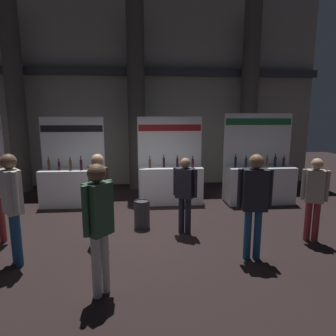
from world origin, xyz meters
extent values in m
plane|color=black|center=(0.00, 0.00, 0.00)|extent=(24.80, 24.80, 0.00)
cube|color=gray|center=(0.00, 4.36, 3.48)|extent=(12.40, 0.25, 6.95)
cube|color=#2D2D33|center=(0.00, 4.06, 3.82)|extent=(12.40, 0.20, 0.24)
cylinder|color=#423D38|center=(-3.71, 3.61, 3.30)|extent=(0.55, 0.55, 6.60)
cylinder|color=#423D38|center=(0.00, 3.61, 3.30)|extent=(0.55, 0.55, 6.60)
cylinder|color=#423D38|center=(3.71, 3.61, 3.30)|extent=(0.55, 0.55, 6.60)
cube|color=white|center=(-1.73, 1.87, 0.50)|extent=(1.62, 0.60, 0.99)
cube|color=white|center=(-1.73, 2.21, 1.19)|extent=(1.70, 0.04, 2.38)
cube|color=black|center=(-1.73, 2.18, 2.06)|extent=(1.65, 0.01, 0.18)
cylinder|color=#472D14|center=(-2.30, 1.88, 1.12)|extent=(0.06, 0.06, 0.26)
cylinder|color=#472D14|center=(-2.30, 1.88, 1.30)|extent=(0.03, 0.03, 0.09)
cylinder|color=red|center=(-2.30, 1.88, 1.35)|extent=(0.03, 0.03, 0.02)
cylinder|color=black|center=(-2.03, 1.84, 1.10)|extent=(0.06, 0.06, 0.22)
cylinder|color=black|center=(-2.03, 1.84, 1.25)|extent=(0.03, 0.03, 0.08)
cylinder|color=gold|center=(-2.03, 1.84, 1.30)|extent=(0.03, 0.03, 0.02)
cylinder|color=#472D14|center=(-1.72, 1.78, 1.13)|extent=(0.07, 0.07, 0.27)
cylinder|color=#472D14|center=(-1.72, 1.78, 1.30)|extent=(0.03, 0.03, 0.07)
cylinder|color=gold|center=(-1.72, 1.78, 1.34)|extent=(0.03, 0.03, 0.02)
cylinder|color=black|center=(-1.45, 1.81, 1.13)|extent=(0.07, 0.07, 0.27)
cylinder|color=black|center=(-1.45, 1.81, 1.31)|extent=(0.03, 0.03, 0.09)
cylinder|color=black|center=(-1.45, 1.81, 1.36)|extent=(0.03, 0.03, 0.02)
cylinder|color=black|center=(-1.16, 1.93, 1.11)|extent=(0.07, 0.07, 0.25)
cylinder|color=black|center=(-1.16, 1.93, 1.28)|extent=(0.03, 0.03, 0.08)
cylinder|color=black|center=(-1.16, 1.93, 1.33)|extent=(0.03, 0.03, 0.02)
cube|color=white|center=(0.95, 1.86, 0.51)|extent=(1.72, 0.60, 1.02)
cube|color=white|center=(0.95, 2.20, 1.19)|extent=(1.81, 0.04, 2.38)
cube|color=maroon|center=(0.95, 2.18, 2.08)|extent=(1.76, 0.01, 0.18)
cylinder|color=#472D14|center=(0.37, 1.83, 1.13)|extent=(0.06, 0.06, 0.22)
cylinder|color=#472D14|center=(0.37, 1.83, 1.29)|extent=(0.03, 0.03, 0.09)
cylinder|color=red|center=(0.37, 1.83, 1.34)|extent=(0.03, 0.03, 0.02)
cylinder|color=black|center=(0.76, 1.88, 1.15)|extent=(0.06, 0.06, 0.26)
cylinder|color=black|center=(0.76, 1.88, 1.31)|extent=(0.03, 0.03, 0.07)
cylinder|color=gold|center=(0.76, 1.88, 1.36)|extent=(0.03, 0.03, 0.02)
cylinder|color=black|center=(1.13, 1.94, 1.13)|extent=(0.07, 0.07, 0.23)
cylinder|color=black|center=(1.13, 1.94, 1.28)|extent=(0.03, 0.03, 0.06)
cylinder|color=black|center=(1.13, 1.94, 1.32)|extent=(0.03, 0.03, 0.02)
cylinder|color=black|center=(1.54, 1.80, 1.13)|extent=(0.07, 0.07, 0.23)
cylinder|color=black|center=(1.54, 1.80, 1.29)|extent=(0.03, 0.03, 0.08)
cylinder|color=gold|center=(1.54, 1.80, 1.34)|extent=(0.03, 0.03, 0.02)
cube|color=white|center=(3.42, 1.66, 0.51)|extent=(1.84, 0.60, 1.02)
cube|color=white|center=(3.42, 2.00, 1.24)|extent=(1.93, 0.04, 2.47)
cube|color=#1E6638|center=(3.42, 1.97, 2.25)|extent=(1.88, 0.01, 0.18)
cylinder|color=black|center=(2.72, 1.73, 1.16)|extent=(0.07, 0.07, 0.27)
cylinder|color=black|center=(2.72, 1.73, 1.33)|extent=(0.03, 0.03, 0.06)
cylinder|color=black|center=(2.72, 1.73, 1.37)|extent=(0.03, 0.03, 0.02)
cylinder|color=black|center=(2.99, 1.65, 1.15)|extent=(0.07, 0.07, 0.25)
cylinder|color=black|center=(2.99, 1.65, 1.31)|extent=(0.03, 0.03, 0.06)
cylinder|color=red|center=(2.99, 1.65, 1.35)|extent=(0.03, 0.03, 0.02)
cylinder|color=black|center=(3.28, 1.57, 1.15)|extent=(0.06, 0.06, 0.25)
cylinder|color=black|center=(3.28, 1.57, 1.31)|extent=(0.03, 0.03, 0.08)
cylinder|color=red|center=(3.28, 1.57, 1.36)|extent=(0.03, 0.03, 0.02)
cylinder|color=#472D14|center=(3.55, 1.60, 1.14)|extent=(0.06, 0.06, 0.24)
cylinder|color=#472D14|center=(3.55, 1.60, 1.30)|extent=(0.03, 0.03, 0.08)
cylinder|color=black|center=(3.55, 1.60, 1.35)|extent=(0.03, 0.03, 0.02)
cylinder|color=black|center=(3.83, 1.70, 1.16)|extent=(0.07, 0.07, 0.28)
cylinder|color=black|center=(3.83, 1.70, 1.33)|extent=(0.03, 0.03, 0.07)
cylinder|color=black|center=(3.83, 1.70, 1.37)|extent=(0.03, 0.03, 0.02)
cylinder|color=black|center=(4.10, 1.73, 1.14)|extent=(0.06, 0.06, 0.23)
cylinder|color=black|center=(4.10, 1.73, 1.28)|extent=(0.03, 0.03, 0.06)
cylinder|color=red|center=(4.10, 1.73, 1.32)|extent=(0.03, 0.03, 0.02)
cylinder|color=#38383D|center=(0.15, 0.12, 0.29)|extent=(0.34, 0.34, 0.58)
torus|color=black|center=(0.15, 0.12, 0.59)|extent=(0.34, 0.34, 0.02)
cylinder|color=#23232D|center=(1.10, -0.31, 0.38)|extent=(0.12, 0.12, 0.77)
cylinder|color=#23232D|center=(0.97, -0.23, 0.38)|extent=(0.12, 0.12, 0.77)
cube|color=#23232D|center=(1.03, -0.27, 1.07)|extent=(0.42, 0.38, 0.61)
sphere|color=#8C6647|center=(1.03, -0.27, 1.48)|extent=(0.21, 0.21, 0.21)
cylinder|color=#23232D|center=(1.22, -0.38, 1.08)|extent=(0.08, 0.08, 0.58)
cylinder|color=#23232D|center=(0.84, -0.16, 1.08)|extent=(0.08, 0.08, 0.58)
cylinder|color=maroon|center=(3.38, -0.82, 0.39)|extent=(0.12, 0.12, 0.79)
cylinder|color=maroon|center=(3.50, -0.88, 0.39)|extent=(0.12, 0.12, 0.79)
cube|color=#ADA393|center=(3.44, -0.85, 1.10)|extent=(0.38, 0.34, 0.62)
sphere|color=tan|center=(3.44, -0.85, 1.53)|extent=(0.22, 0.22, 0.22)
cylinder|color=#ADA393|center=(3.26, -0.77, 1.12)|extent=(0.08, 0.08, 0.59)
cylinder|color=#ADA393|center=(3.62, -0.94, 1.12)|extent=(0.08, 0.08, 0.59)
cylinder|color=silver|center=(-0.45, -2.32, 0.44)|extent=(0.12, 0.12, 0.88)
cylinder|color=silver|center=(-0.35, -2.20, 0.44)|extent=(0.12, 0.12, 0.88)
cube|color=#33563D|center=(-0.40, -2.26, 1.22)|extent=(0.40, 0.41, 0.69)
sphere|color=brown|center=(-0.40, -2.26, 1.70)|extent=(0.24, 0.24, 0.24)
cylinder|color=#33563D|center=(-0.54, -2.42, 1.24)|extent=(0.08, 0.08, 0.66)
cylinder|color=#33563D|center=(-0.27, -2.11, 1.24)|extent=(0.08, 0.08, 0.66)
cylinder|color=navy|center=(1.94, -1.44, 0.44)|extent=(0.12, 0.12, 0.87)
cylinder|color=navy|center=(2.10, -1.46, 0.44)|extent=(0.12, 0.12, 0.87)
cube|color=#23232D|center=(2.02, -1.45, 1.22)|extent=(0.44, 0.32, 0.69)
sphere|color=#8C6647|center=(2.02, -1.45, 1.69)|extent=(0.24, 0.24, 0.24)
cylinder|color=#23232D|center=(1.78, -1.41, 1.23)|extent=(0.08, 0.08, 0.66)
cylinder|color=#23232D|center=(2.27, -1.49, 1.23)|extent=(0.08, 0.08, 0.66)
cylinder|color=maroon|center=(-2.54, -0.37, 0.45)|extent=(0.12, 0.12, 0.89)
cylinder|color=#ADA393|center=(-2.43, -0.28, 1.26)|extent=(0.08, 0.08, 0.67)
cylinder|color=navy|center=(-1.94, -1.24, 0.44)|extent=(0.12, 0.12, 0.89)
cylinder|color=navy|center=(-1.84, -1.37, 0.44)|extent=(0.12, 0.12, 0.89)
cube|color=silver|center=(-1.89, -1.31, 1.24)|extent=(0.42, 0.44, 0.70)
sphere|color=brown|center=(-1.89, -1.31, 1.72)|extent=(0.24, 0.24, 0.24)
cylinder|color=silver|center=(-2.04, -1.12, 1.25)|extent=(0.08, 0.08, 0.67)
cylinder|color=silver|center=(-1.75, -1.49, 1.25)|extent=(0.08, 0.08, 0.67)
cylinder|color=navy|center=(-0.69, -0.55, 0.42)|extent=(0.12, 0.12, 0.83)
cylinder|color=navy|center=(-0.59, -0.70, 0.42)|extent=(0.12, 0.12, 0.83)
cube|color=#47382D|center=(-0.64, -0.62, 1.17)|extent=(0.40, 0.46, 0.66)
sphere|color=tan|center=(-0.64, -0.62, 1.62)|extent=(0.23, 0.23, 0.23)
cylinder|color=#47382D|center=(-0.77, -0.42, 1.18)|extent=(0.08, 0.08, 0.63)
cylinder|color=#47382D|center=(-0.51, -0.83, 1.18)|extent=(0.08, 0.08, 0.63)
camera|label=1|loc=(0.20, -5.95, 2.43)|focal=31.04mm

